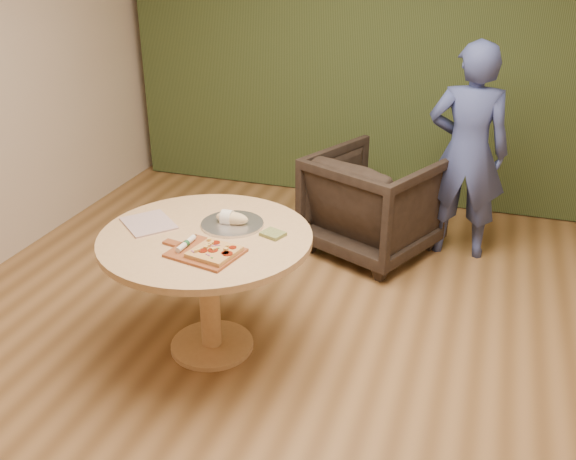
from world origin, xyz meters
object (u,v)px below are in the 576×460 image
(flatbread_pizza, at_px, (214,252))
(serving_tray, at_px, (232,224))
(pizza_paddle, at_px, (204,252))
(person_standing, at_px, (467,152))
(bread_roll, at_px, (231,218))
(pedestal_table, at_px, (207,257))
(cutlery_roll, at_px, (186,244))
(armchair, at_px, (374,199))

(flatbread_pizza, height_order, serving_tray, flatbread_pizza)
(pizza_paddle, height_order, person_standing, person_standing)
(pizza_paddle, xyz_separation_m, bread_roll, (-0.00, 0.37, 0.04))
(pedestal_table, relative_size, cutlery_roll, 5.95)
(flatbread_pizza, height_order, armchair, armchair)
(flatbread_pizza, distance_m, serving_tray, 0.39)
(pizza_paddle, bearing_deg, flatbread_pizza, 2.10)
(pizza_paddle, distance_m, armchair, 1.88)
(cutlery_roll, xyz_separation_m, serving_tray, (0.12, 0.35, -0.02))
(pizza_paddle, xyz_separation_m, cutlery_roll, (-0.11, 0.02, 0.02))
(person_standing, bearing_deg, pizza_paddle, 56.49)
(pizza_paddle, relative_size, serving_tray, 1.32)
(serving_tray, bearing_deg, flatbread_pizza, -81.19)
(armchair, bearing_deg, serving_tray, 92.88)
(flatbread_pizza, xyz_separation_m, person_standing, (1.12, 1.96, 0.03))
(pizza_paddle, height_order, bread_roll, bread_roll)
(armchair, bearing_deg, cutlery_roll, 93.50)
(pedestal_table, bearing_deg, person_standing, 53.80)
(pizza_paddle, distance_m, serving_tray, 0.37)
(bread_roll, bearing_deg, person_standing, 53.00)
(pedestal_table, xyz_separation_m, armchair, (0.65, 1.56, -0.18))
(cutlery_roll, relative_size, bread_roll, 1.03)
(pizza_paddle, bearing_deg, bread_roll, 102.50)
(bread_roll, distance_m, person_standing, 1.98)
(flatbread_pizza, distance_m, person_standing, 2.26)
(serving_tray, xyz_separation_m, armchair, (0.56, 1.40, -0.33))
(pedestal_table, bearing_deg, pizza_paddle, -67.08)
(pizza_paddle, relative_size, armchair, 0.54)
(flatbread_pizza, height_order, cutlery_roll, flatbread_pizza)
(pizza_paddle, distance_m, person_standing, 2.29)
(serving_tray, height_order, armchair, armchair)
(serving_tray, bearing_deg, pizza_paddle, -90.81)
(flatbread_pizza, distance_m, cutlery_roll, 0.18)
(serving_tray, distance_m, bread_roll, 0.04)
(pizza_paddle, bearing_deg, armchair, 84.23)
(person_standing, bearing_deg, pedestal_table, 51.62)
(pedestal_table, distance_m, person_standing, 2.17)
(pedestal_table, height_order, pizza_paddle, pizza_paddle)
(bread_roll, xyz_separation_m, person_standing, (1.19, 1.58, 0.01))
(cutlery_roll, bearing_deg, person_standing, 59.36)
(pedestal_table, height_order, person_standing, person_standing)
(pizza_paddle, height_order, cutlery_roll, cutlery_roll)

